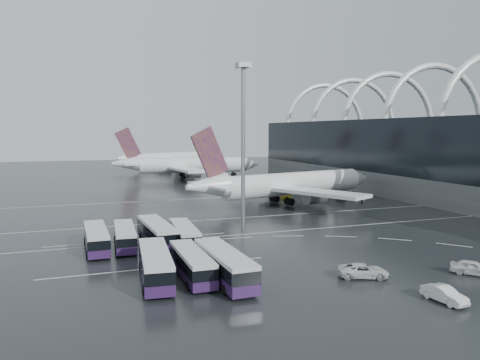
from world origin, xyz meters
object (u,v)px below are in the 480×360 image
object	(u,v)px
bus_row_near_d	(184,235)
bus_row_near_b	(125,236)
van_curve_b	(473,268)
bus_row_far_a	(155,264)
airliner_gate_b	(185,166)
airliner_main	(285,185)
airliner_gate_c	(167,159)
van_curve_c	(444,294)
gse_cart_belly_b	(321,196)
gse_cart_belly_e	(286,196)
gse_cart_belly_d	(360,199)
floodlight_mast	(243,126)
bus_row_far_b	(192,263)
bus_row_near_c	(157,233)
bus_row_far_c	(224,264)
bus_row_near_a	(96,238)
van_curve_a	(363,271)

from	to	relation	value
bus_row_near_d	bus_row_near_b	bearing A→B (deg)	77.50
van_curve_b	bus_row_far_a	bearing A→B (deg)	124.21
bus_row_near_d	airliner_gate_b	bearing A→B (deg)	-9.49
bus_row_far_a	airliner_main	bearing A→B (deg)	-34.06
airliner_main	airliner_gate_c	size ratio (longest dim) A/B	1.08
van_curve_b	van_curve_c	bearing A→B (deg)	171.71
gse_cart_belly_b	gse_cart_belly_e	bearing A→B (deg)	169.04
gse_cart_belly_d	bus_row_near_d	bearing A→B (deg)	-150.31
floodlight_mast	gse_cart_belly_d	bearing A→B (deg)	27.81
van_curve_c	bus_row_far_b	bearing A→B (deg)	137.27
bus_row_far_b	floodlight_mast	bearing A→B (deg)	-31.96
bus_row_near_c	bus_row_far_b	size ratio (longest dim) A/B	1.13
airliner_main	bus_row_near_b	size ratio (longest dim) A/B	4.22
airliner_gate_b	bus_row_far_c	xyz separation A→B (m)	(-22.23, -113.75, -2.67)
bus_row_far_b	gse_cart_belly_e	bearing A→B (deg)	-34.46
bus_row_near_d	gse_cart_belly_e	size ratio (longest dim) A/B	5.33
airliner_gate_b	bus_row_far_b	size ratio (longest dim) A/B	4.19
bus_row_near_d	van_curve_c	world-z (taller)	bus_row_near_d
van_curve_b	gse_cart_belly_b	size ratio (longest dim) A/B	2.16
bus_row_near_b	bus_row_far_c	bearing A→B (deg)	-151.97
bus_row_near_a	bus_row_near_c	xyz separation A→B (m)	(8.57, -0.13, 0.15)
airliner_gate_c	gse_cart_belly_e	size ratio (longest dim) A/B	20.28
airliner_gate_b	gse_cart_belly_d	bearing A→B (deg)	-62.06
airliner_gate_b	van_curve_a	size ratio (longest dim) A/B	9.12
airliner_main	bus_row_near_c	bearing A→B (deg)	-153.51
bus_row_far_b	bus_row_near_b	bearing A→B (deg)	18.99
bus_row_near_c	bus_row_far_c	distance (m)	19.55
gse_cart_belly_b	bus_row_near_a	bearing A→B (deg)	-148.25
bus_row_near_b	bus_row_far_c	distance (m)	21.46
airliner_main	van_curve_a	distance (m)	54.80
airliner_gate_c	bus_row_near_d	bearing A→B (deg)	-123.93
bus_row_far_a	gse_cart_belly_b	size ratio (longest dim) A/B	6.03
airliner_gate_c	van_curve_a	xyz separation A→B (m)	(-8.47, -160.66, -3.74)
van_curve_b	gse_cart_belly_b	bearing A→B (deg)	37.19
airliner_main	gse_cart_belly_d	distance (m)	19.12
van_curve_c	bus_row_near_d	bearing A→B (deg)	115.64
bus_row_far_b	van_curve_c	size ratio (longest dim) A/B	2.62
airliner_main	bus_row_near_d	distance (m)	44.01
van_curve_c	van_curve_a	bearing A→B (deg)	101.59
airliner_gate_b	bus_row_near_a	distance (m)	100.90
airliner_gate_b	airliner_gate_c	distance (m)	42.57
bus_row_near_a	gse_cart_belly_d	world-z (taller)	bus_row_near_a
bus_row_near_a	bus_row_far_c	distance (m)	23.12
gse_cart_belly_b	gse_cart_belly_d	xyz separation A→B (m)	(5.67, -8.58, -0.06)
bus_row_near_d	airliner_gate_c	bearing A→B (deg)	-6.19
bus_row_far_b	bus_row_near_d	bearing A→B (deg)	-9.24
bus_row_near_d	bus_row_far_b	distance (m)	14.97
airliner_gate_b	floodlight_mast	world-z (taller)	floodlight_mast
bus_row_far_a	van_curve_b	size ratio (longest dim) A/B	2.80
bus_row_near_c	bus_row_far_c	bearing A→B (deg)	-170.26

